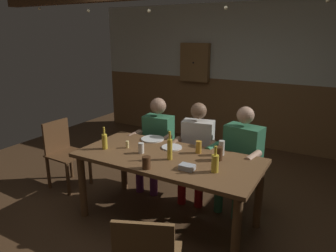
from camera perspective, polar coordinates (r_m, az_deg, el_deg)
The scene contains 22 objects.
ground_plane at distance 3.64m, azimuth 0.01°, elevation -16.64°, with size 7.33×7.33×0.00m, color #4C331E.
back_wall_upper at distance 5.76m, azimuth 14.94°, elevation 14.42°, with size 6.11×0.12×1.32m, color beige.
back_wall_wainscot at distance 5.93m, azimuth 14.06°, elevation 2.31°, with size 6.11×0.12×1.18m, color brown.
dining_table at distance 3.32m, azimuth -0.03°, elevation -7.07°, with size 1.91×0.90×0.76m.
person_0 at distance 4.14m, azimuth -2.22°, elevation -2.33°, with size 0.53×0.53×1.19m.
person_1 at distance 3.88m, azimuth 5.12°, elevation -3.76°, with size 0.56×0.57×1.18m.
person_2 at distance 3.71m, azimuth 12.94°, elevation -4.85°, with size 0.59×0.59×1.20m.
chair_empty_near_right at distance 4.43m, azimuth -18.32°, elevation -4.39°, with size 0.46×0.46×0.88m.
table_candle at distance 3.53m, azimuth -7.36°, elevation -3.31°, with size 0.04×0.04×0.08m, color #F9E08C.
condiment_caddy at distance 2.97m, azimuth 3.46°, elevation -7.43°, with size 0.14×0.10×0.05m, color #B2B7BC.
plate_0 at distance 3.78m, azimuth -2.81°, elevation -2.36°, with size 0.27×0.27×0.01m, color white.
plate_1 at distance 3.51m, azimuth 0.68°, elevation -3.87°, with size 0.23×0.23×0.01m, color white.
bottle_0 at distance 2.92m, azimuth 8.48°, elevation -6.59°, with size 0.07×0.07×0.25m.
bottle_1 at distance 3.52m, azimuth -11.38°, elevation -2.66°, with size 0.06×0.06×0.25m.
bottle_2 at distance 3.16m, azimuth 0.32°, elevation -4.08°, with size 0.05×0.05×0.30m.
pint_glass_0 at distance 2.98m, azimuth -3.93°, elevation -6.60°, with size 0.08×0.08×0.12m, color #4C2D19.
pint_glass_1 at distance 3.36m, azimuth -4.87°, elevation -3.99°, with size 0.06×0.06×0.11m, color white.
pint_glass_2 at distance 3.20m, azimuth 9.09°, elevation -4.93°, with size 0.08×0.08×0.14m, color #4C2D19.
pint_glass_3 at distance 3.36m, azimuth 5.54°, elevation -3.80°, with size 0.06×0.06×0.13m, color gold.
pint_glass_4 at distance 3.34m, azimuth 9.64°, elevation -3.91°, with size 0.06×0.06×0.16m, color white.
wall_dart_cabinet at distance 6.01m, azimuth 4.89°, elevation 11.38°, with size 0.56×0.15×0.70m.
string_lights at distance 3.36m, azimuth 3.09°, elevation 20.89°, with size 4.31×0.04×0.12m.
Camera 1 is at (1.51, -2.65, 1.99)m, focal length 33.76 mm.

